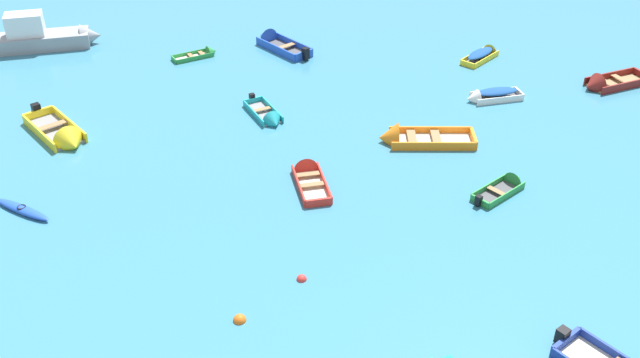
% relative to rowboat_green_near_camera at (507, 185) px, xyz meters
% --- Properties ---
extents(rowboat_green_near_camera, '(2.82, 2.57, 0.91)m').
position_rel_rowboat_green_near_camera_xyz_m(rowboat_green_near_camera, '(0.00, 0.00, 0.00)').
color(rowboat_green_near_camera, '#4C4C51').
rests_on(rowboat_green_near_camera, ground_plane).
extents(rowboat_yellow_distant_center, '(2.86, 2.96, 0.91)m').
position_rel_rowboat_green_near_camera_xyz_m(rowboat_yellow_distant_center, '(2.15, 14.42, 0.11)').
color(rowboat_yellow_distant_center, gray).
rests_on(rowboat_yellow_distant_center, ground_plane).
extents(rowboat_blue_far_left, '(3.83, 4.23, 1.34)m').
position_rel_rowboat_green_near_camera_xyz_m(rowboat_blue_far_left, '(-10.63, 16.69, 0.08)').
color(rowboat_blue_far_left, '#4C4C51').
rests_on(rowboat_blue_far_left, ground_plane).
extents(rowboat_maroon_near_right, '(4.32, 2.83, 1.34)m').
position_rel_rowboat_green_near_camera_xyz_m(rowboat_maroon_near_right, '(7.82, 9.98, 0.06)').
color(rowboat_maroon_near_right, '#99754C').
rests_on(rowboat_maroon_near_right, ground_plane).
extents(rowboat_red_midfield_left, '(1.78, 3.57, 1.11)m').
position_rel_rowboat_green_near_camera_xyz_m(rowboat_red_midfield_left, '(-8.76, 1.21, 0.02)').
color(rowboat_red_midfield_left, beige).
rests_on(rowboat_red_midfield_left, ground_plane).
extents(rowboat_orange_cluster_outer, '(4.71, 1.79, 1.49)m').
position_rel_rowboat_green_near_camera_xyz_m(rowboat_orange_cluster_outer, '(-3.99, 4.21, 0.05)').
color(rowboat_orange_cluster_outer, beige).
rests_on(rowboat_orange_cluster_outer, ground_plane).
extents(rowboat_white_center, '(3.24, 1.64, 0.96)m').
position_rel_rowboat_green_near_camera_xyz_m(rowboat_white_center, '(1.10, 8.64, 0.12)').
color(rowboat_white_center, '#4C4C51').
rests_on(rowboat_white_center, ground_plane).
extents(rowboat_green_far_back, '(2.82, 2.04, 0.79)m').
position_rel_rowboat_green_near_camera_xyz_m(rowboat_green_far_back, '(-14.86, 15.20, -0.03)').
color(rowboat_green_far_back, beige).
rests_on(rowboat_green_far_back, ground_plane).
extents(rowboat_yellow_outer_left, '(4.04, 4.51, 1.50)m').
position_rel_rowboat_green_near_camera_xyz_m(rowboat_yellow_outer_left, '(-20.56, 4.77, 0.08)').
color(rowboat_yellow_outer_left, gray).
rests_on(rowboat_yellow_outer_left, ground_plane).
extents(motor_launch_grey_back_row_right, '(6.99, 3.12, 2.56)m').
position_rel_rowboat_green_near_camera_xyz_m(motor_launch_grey_back_row_right, '(-24.84, 16.79, 0.58)').
color(motor_launch_grey_back_row_right, gray).
rests_on(motor_launch_grey_back_row_right, ground_plane).
extents(kayak_blue_back_row_center, '(2.87, 2.01, 0.29)m').
position_rel_rowboat_green_near_camera_xyz_m(kayak_blue_back_row_center, '(-20.69, -1.22, -0.01)').
color(kayak_blue_back_row_center, blue).
rests_on(kayak_blue_back_row_center, ground_plane).
extents(rowboat_turquoise_cluster_inner, '(2.30, 3.30, 1.02)m').
position_rel_rowboat_green_near_camera_xyz_m(rowboat_turquoise_cluster_inner, '(-10.65, 6.63, 0.01)').
color(rowboat_turquoise_cluster_inner, gray).
rests_on(rowboat_turquoise_cluster_inner, ground_plane).
extents(mooring_buoy_trailing, '(0.38, 0.38, 0.38)m').
position_rel_rowboat_green_near_camera_xyz_m(mooring_buoy_trailing, '(-9.07, -5.85, -0.15)').
color(mooring_buoy_trailing, red).
rests_on(mooring_buoy_trailing, ground_plane).
extents(mooring_buoy_near_foreground, '(0.46, 0.46, 0.46)m').
position_rel_rowboat_green_near_camera_xyz_m(mooring_buoy_near_foreground, '(-11.21, -7.94, -0.15)').
color(mooring_buoy_near_foreground, orange).
rests_on(mooring_buoy_near_foreground, ground_plane).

